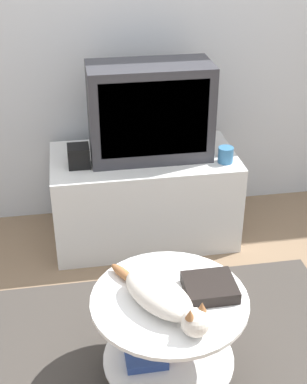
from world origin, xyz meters
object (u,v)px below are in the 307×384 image
at_px(speaker, 79,156).
at_px(dvd_box, 210,287).
at_px(cat, 163,298).
at_px(tv, 150,112).

bearing_deg(speaker, dvd_box, -66.11).
distance_m(dvd_box, cat, 0.22).
relative_size(tv, cat, 1.36).
relative_size(speaker, dvd_box, 0.58).
xyz_separation_m(tv, cat, (-0.14, -1.20, -0.30)).
bearing_deg(speaker, cat, -76.70).
xyz_separation_m(speaker, cat, (0.27, -1.13, -0.09)).
xyz_separation_m(dvd_box, cat, (-0.20, -0.07, 0.03)).
distance_m(speaker, dvd_box, 1.17).
relative_size(speaker, cat, 0.24).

